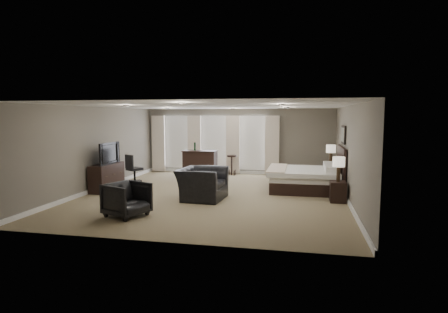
% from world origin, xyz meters
% --- Properties ---
extents(room, '(7.60, 8.60, 2.64)m').
position_xyz_m(room, '(0.00, 0.00, 1.30)').
color(room, '#7A6B4D').
rests_on(room, ground).
extents(window_bay, '(5.25, 0.20, 2.30)m').
position_xyz_m(window_bay, '(-1.00, 4.11, 1.20)').
color(window_bay, silver).
rests_on(window_bay, room).
extents(bed, '(2.18, 2.08, 1.39)m').
position_xyz_m(bed, '(2.58, 1.26, 0.69)').
color(bed, silver).
rests_on(bed, ground).
extents(nightstand_near, '(0.42, 0.51, 0.55)m').
position_xyz_m(nightstand_near, '(3.47, -0.19, 0.28)').
color(nightstand_near, black).
rests_on(nightstand_near, ground).
extents(nightstand_far, '(0.49, 0.60, 0.65)m').
position_xyz_m(nightstand_far, '(3.47, 2.71, 0.33)').
color(nightstand_far, black).
rests_on(nightstand_far, ground).
extents(lamp_near, '(0.32, 0.32, 0.67)m').
position_xyz_m(lamp_near, '(3.47, -0.19, 0.89)').
color(lamp_near, beige).
rests_on(lamp_near, nightstand_near).
extents(lamp_far, '(0.33, 0.33, 0.68)m').
position_xyz_m(lamp_far, '(3.47, 2.71, 0.99)').
color(lamp_far, beige).
rests_on(lamp_far, nightstand_far).
extents(wall_art, '(0.04, 0.96, 0.56)m').
position_xyz_m(wall_art, '(3.70, 1.26, 1.75)').
color(wall_art, slate).
rests_on(wall_art, room).
extents(dresser, '(0.46, 1.44, 0.83)m').
position_xyz_m(dresser, '(-3.45, -0.01, 0.42)').
color(dresser, black).
rests_on(dresser, ground).
extents(tv, '(0.67, 1.16, 0.15)m').
position_xyz_m(tv, '(-3.45, -0.01, 0.91)').
color(tv, black).
rests_on(tv, dresser).
extents(armchair_near, '(0.97, 1.40, 1.17)m').
position_xyz_m(armchair_near, '(-0.21, -0.61, 0.59)').
color(armchair_near, black).
rests_on(armchair_near, ground).
extents(armchair_far, '(1.05, 1.08, 0.87)m').
position_xyz_m(armchair_far, '(-1.43, -2.73, 0.43)').
color(armchair_far, black).
rests_on(armchair_far, ground).
extents(bar_counter, '(1.23, 0.64, 1.07)m').
position_xyz_m(bar_counter, '(-1.15, 2.58, 0.53)').
color(bar_counter, black).
rests_on(bar_counter, ground).
extents(bar_stool_left, '(0.50, 0.50, 0.81)m').
position_xyz_m(bar_stool_left, '(-1.58, 2.69, 0.40)').
color(bar_stool_left, black).
rests_on(bar_stool_left, ground).
extents(bar_stool_right, '(0.46, 0.46, 0.79)m').
position_xyz_m(bar_stool_right, '(-0.19, 3.72, 0.40)').
color(bar_stool_right, black).
rests_on(bar_stool_right, ground).
extents(desk_chair, '(0.69, 0.69, 0.98)m').
position_xyz_m(desk_chair, '(-3.25, 1.53, 0.49)').
color(desk_chair, black).
rests_on(desk_chair, ground).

